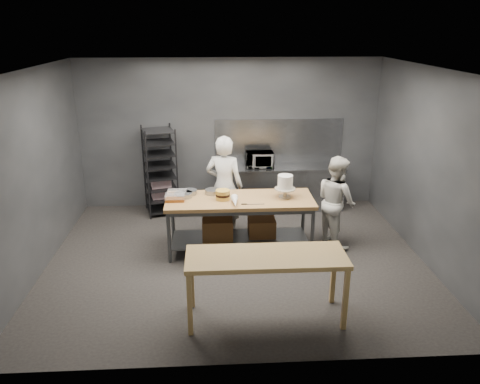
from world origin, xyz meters
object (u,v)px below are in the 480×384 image
at_px(speed_rack, 160,172).
at_px(layer_cake, 223,195).
at_px(chef_behind, 224,186).
at_px(microwave, 260,160).
at_px(near_counter, 266,261).
at_px(frosted_cake_stand, 285,184).
at_px(work_table, 238,218).
at_px(chef_right, 336,201).

relative_size(speed_rack, layer_cake, 7.58).
height_order(chef_behind, microwave, chef_behind).
bearing_deg(chef_behind, near_counter, 115.78).
bearing_deg(chef_behind, speed_rack, -25.35).
xyz_separation_m(frosted_cake_stand, layer_cake, (-1.02, -0.04, -0.16)).
bearing_deg(microwave, chef_behind, -122.26).
height_order(work_table, speed_rack, speed_rack).
distance_m(work_table, speed_rack, 2.28).
distance_m(near_counter, layer_cake, 2.01).
xyz_separation_m(speed_rack, chef_behind, (1.24, -1.09, 0.05)).
bearing_deg(work_table, speed_rack, 129.73).
bearing_deg(speed_rack, near_counter, -65.67).
relative_size(frosted_cake_stand, layer_cake, 1.64).
relative_size(chef_right, frosted_cake_stand, 4.12).
height_order(work_table, layer_cake, layer_cake).
bearing_deg(chef_behind, layer_cake, 102.63).
bearing_deg(speed_rack, work_table, -50.27).
bearing_deg(speed_rack, microwave, 2.32).
bearing_deg(chef_right, near_counter, 127.03).
height_order(microwave, layer_cake, microwave).
bearing_deg(frosted_cake_stand, near_counter, -104.89).
relative_size(near_counter, frosted_cake_stand, 5.29).
bearing_deg(speed_rack, chef_behind, -41.46).
xyz_separation_m(speed_rack, microwave, (1.97, 0.08, 0.19)).
distance_m(chef_right, frosted_cake_stand, 0.99).
height_order(work_table, near_counter, work_table).
xyz_separation_m(work_table, chef_right, (1.66, 0.14, 0.21)).
distance_m(microwave, layer_cake, 2.03).
bearing_deg(chef_right, speed_rack, 43.71).
bearing_deg(near_counter, microwave, 85.63).
relative_size(work_table, frosted_cake_stand, 6.34).
xyz_separation_m(speed_rack, frosted_cake_stand, (2.21, -1.75, 0.30)).
xyz_separation_m(chef_right, layer_cake, (-1.92, -0.18, 0.22)).
bearing_deg(near_counter, work_table, 96.79).
distance_m(speed_rack, frosted_cake_stand, 2.83).
bearing_deg(chef_right, frosted_cake_stand, 79.97).
bearing_deg(chef_behind, work_table, 124.20).
distance_m(chef_behind, frosted_cake_stand, 1.20).
xyz_separation_m(near_counter, frosted_cake_stand, (0.53, 1.98, 0.34)).
xyz_separation_m(work_table, chef_behind, (-0.21, 0.65, 0.34)).
height_order(speed_rack, layer_cake, speed_rack).
distance_m(chef_right, layer_cake, 1.94).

